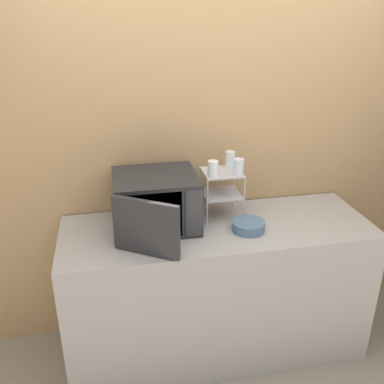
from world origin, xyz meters
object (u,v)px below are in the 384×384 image
(glass_front_left, at_px, (213,169))
(bowl, at_px, (248,226))
(glass_front_right, at_px, (239,167))
(glass_back_right, at_px, (230,159))
(dish_rack, at_px, (221,184))
(microwave, at_px, (155,202))

(glass_front_left, height_order, bowl, glass_front_left)
(glass_front_right, distance_m, bowl, 0.36)
(glass_back_right, relative_size, glass_front_right, 1.00)
(glass_front_right, relative_size, bowl, 0.50)
(bowl, bearing_deg, glass_front_left, 140.47)
(dish_rack, relative_size, glass_front_left, 3.03)
(dish_rack, height_order, glass_front_right, glass_front_right)
(glass_back_right, height_order, bowl, glass_back_right)
(microwave, xyz_separation_m, glass_front_left, (0.35, -0.01, 0.19))
(dish_rack, xyz_separation_m, glass_front_right, (0.08, -0.07, 0.14))
(glass_front_left, height_order, glass_back_right, same)
(dish_rack, distance_m, bowl, 0.32)
(dish_rack, height_order, bowl, dish_rack)
(dish_rack, xyz_separation_m, bowl, (0.11, -0.23, -0.19))
(glass_back_right, relative_size, bowl, 0.50)
(microwave, relative_size, glass_back_right, 6.66)
(dish_rack, bearing_deg, bowl, -64.25)
(microwave, distance_m, dish_rack, 0.44)
(dish_rack, height_order, glass_front_left, glass_front_left)
(glass_back_right, bearing_deg, glass_front_left, -134.76)
(dish_rack, relative_size, glass_back_right, 3.03)
(dish_rack, xyz_separation_m, glass_front_left, (-0.08, -0.08, 0.14))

